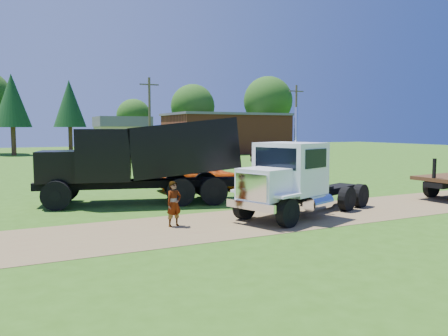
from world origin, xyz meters
name	(u,v)px	position (x,y,z in m)	size (l,w,h in m)	color
ground	(264,220)	(0.00, 0.00, 0.00)	(140.00, 140.00, 0.00)	#2E5913
dirt_track	(264,219)	(0.00, 0.00, 0.01)	(120.00, 4.20, 0.01)	brown
white_semi_tractor	(292,179)	(1.16, -0.01, 1.40)	(6.87, 4.28, 4.10)	black
black_dump_truck	(147,156)	(-2.77, 5.35, 2.07)	(8.86, 4.64, 3.76)	black
orange_pickup	(202,177)	(0.95, 8.02, 0.69)	(2.29, 4.97, 1.38)	#E0520A
spectator_a	(174,204)	(-3.31, 0.35, 0.76)	(0.56, 0.37, 1.53)	#999999
spectator_b	(252,170)	(3.81, 7.59, 0.98)	(0.96, 0.74, 1.97)	#999999
brick_building	(225,133)	(18.00, 40.00, 2.66)	(15.40, 10.40, 5.30)	brown
tan_shed	(122,136)	(4.00, 40.00, 2.42)	(6.20, 5.40, 4.70)	tan
utility_poles	(150,116)	(6.00, 35.00, 4.71)	(42.20, 0.28, 9.00)	#453827
tree_row	(125,104)	(6.50, 49.15, 6.81)	(58.79, 14.32, 11.54)	#3A2317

